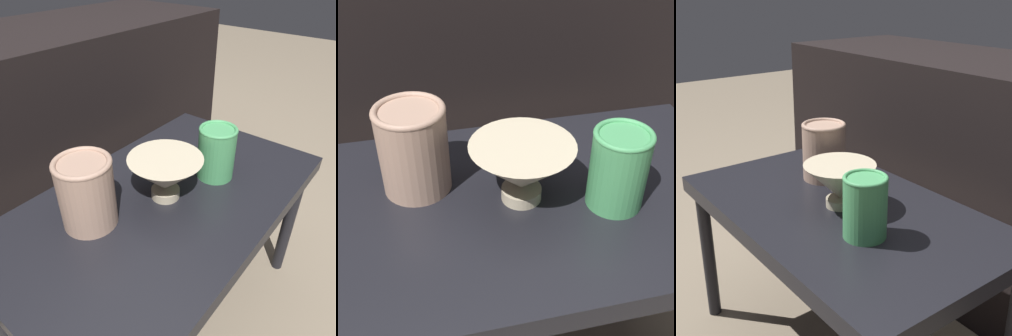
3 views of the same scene
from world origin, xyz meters
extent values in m
cube|color=black|center=(0.00, 0.00, 0.43)|extent=(0.81, 0.48, 0.04)
cylinder|color=black|center=(-0.37, -0.20, 0.20)|extent=(0.04, 0.04, 0.41)
cylinder|color=black|center=(-0.37, 0.20, 0.20)|extent=(0.04, 0.04, 0.41)
cube|color=black|center=(0.00, 0.61, 0.37)|extent=(1.58, 0.50, 0.73)
cylinder|color=#C1B293|center=(0.00, 0.00, 0.46)|extent=(0.07, 0.07, 0.02)
cone|color=#C1B293|center=(0.00, 0.00, 0.51)|extent=(0.17, 0.17, 0.08)
cylinder|color=tan|center=(-0.17, 0.07, 0.52)|extent=(0.12, 0.12, 0.15)
torus|color=tan|center=(-0.17, 0.07, 0.60)|extent=(0.12, 0.12, 0.01)
cylinder|color=#47995B|center=(0.15, -0.04, 0.51)|extent=(0.09, 0.09, 0.13)
torus|color=#47995B|center=(0.15, -0.04, 0.58)|extent=(0.09, 0.09, 0.01)
camera|label=1|loc=(-0.47, -0.38, 0.94)|focal=35.00mm
camera|label=2|loc=(-0.16, -0.58, 0.96)|focal=50.00mm
camera|label=3|loc=(0.81, -0.60, 0.94)|focal=50.00mm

